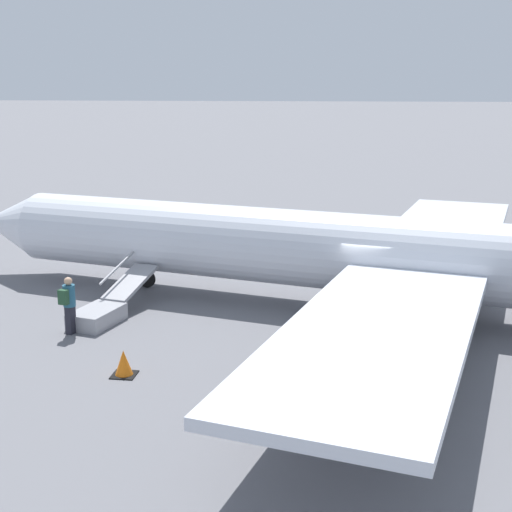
{
  "coord_description": "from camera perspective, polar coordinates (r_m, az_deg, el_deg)",
  "views": [
    {
      "loc": [
        0.96,
        22.32,
        7.23
      ],
      "look_at": [
        4.03,
        -0.15,
        1.76
      ],
      "focal_mm": 50.0,
      "sensor_mm": 36.0,
      "label": 1
    }
  ],
  "objects": [
    {
      "name": "airplane_main",
      "position": [
        22.79,
        12.3,
        -0.09
      ],
      "size": [
        32.04,
        24.89,
        6.63
      ],
      "rotation": [
        0.0,
        0.0,
        -0.24
      ],
      "color": "silver",
      "rests_on": "ground"
    },
    {
      "name": "traffic_cone_near_stairs",
      "position": [
        18.64,
        -10.54,
        -8.47
      ],
      "size": [
        0.62,
        0.62,
        0.68
      ],
      "color": "black",
      "rests_on": "ground"
    },
    {
      "name": "ground_plane",
      "position": [
        23.49,
        9.76,
        -4.58
      ],
      "size": [
        600.0,
        600.0,
        0.0
      ],
      "primitive_type": "plane",
      "color": "slate"
    },
    {
      "name": "boarding_stairs",
      "position": [
        22.92,
        -12.05,
        -4.18
      ],
      "size": [
        1.92,
        4.14,
        1.67
      ],
      "rotation": [
        0.0,
        0.0,
        -1.81
      ],
      "color": "#99999E",
      "rests_on": "ground"
    },
    {
      "name": "passenger",
      "position": [
        21.75,
        -14.76,
        -3.55
      ],
      "size": [
        0.4,
        0.56,
        1.74
      ],
      "rotation": [
        0.0,
        0.0,
        -1.81
      ],
      "color": "#23232D",
      "rests_on": "ground"
    }
  ]
}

